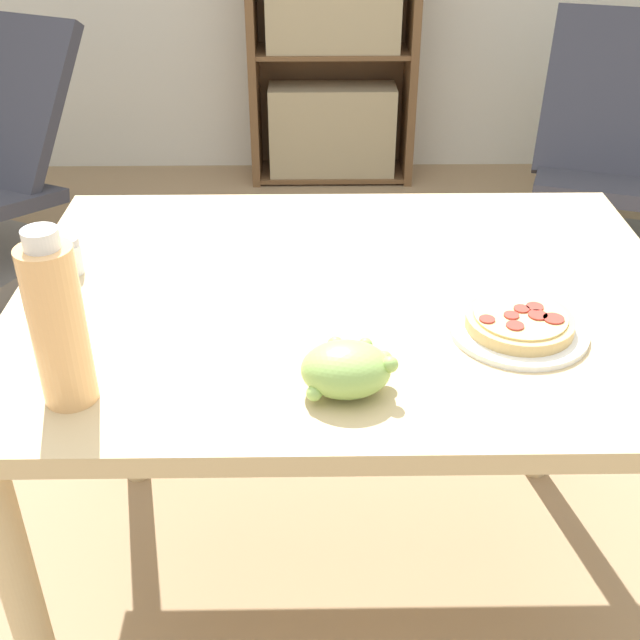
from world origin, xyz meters
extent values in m
plane|color=#9E7F5B|center=(0.00, 0.00, 0.00)|extent=(14.00, 14.00, 0.00)
cube|color=#D1B27F|center=(0.10, 0.00, 0.74)|extent=(1.16, 0.86, 0.03)
cylinder|color=#D1B27F|center=(-0.42, -0.37, 0.36)|extent=(0.06, 0.06, 0.72)
cylinder|color=#D1B27F|center=(-0.42, 0.37, 0.36)|extent=(0.06, 0.06, 0.72)
cylinder|color=#D1B27F|center=(0.62, 0.37, 0.36)|extent=(0.06, 0.06, 0.72)
cylinder|color=white|center=(0.37, -0.14, 0.76)|extent=(0.22, 0.22, 0.01)
cylinder|color=#DBB26B|center=(0.37, -0.14, 0.78)|extent=(0.17, 0.17, 0.02)
cylinder|color=#EACC7A|center=(0.37, -0.14, 0.79)|extent=(0.15, 0.15, 0.00)
cylinder|color=#A83328|center=(0.39, -0.14, 0.79)|extent=(0.03, 0.03, 0.00)
cylinder|color=#A83328|center=(0.31, -0.15, 0.79)|extent=(0.02, 0.02, 0.00)
cylinder|color=#A83328|center=(0.35, -0.14, 0.79)|extent=(0.02, 0.02, 0.00)
cylinder|color=#A83328|center=(0.37, -0.12, 0.79)|extent=(0.03, 0.03, 0.00)
cylinder|color=#A83328|center=(0.41, -0.15, 0.79)|extent=(0.03, 0.03, 0.00)
cylinder|color=#A83328|center=(0.35, -0.17, 0.79)|extent=(0.03, 0.03, 0.00)
cylinder|color=#A83328|center=(0.39, -0.12, 0.79)|extent=(0.03, 0.03, 0.00)
ellipsoid|color=#93BC5B|center=(0.08, -0.29, 0.80)|extent=(0.13, 0.10, 0.08)
sphere|color=#93BC5B|center=(0.14, -0.27, 0.80)|extent=(0.03, 0.03, 0.03)
sphere|color=#93BC5B|center=(0.14, -0.30, 0.81)|extent=(0.02, 0.02, 0.02)
sphere|color=#93BC5B|center=(0.09, -0.25, 0.78)|extent=(0.02, 0.02, 0.02)
sphere|color=#93BC5B|center=(0.10, -0.30, 0.81)|extent=(0.03, 0.03, 0.03)
sphere|color=#93BC5B|center=(0.11, -0.28, 0.77)|extent=(0.02, 0.02, 0.02)
sphere|color=#93BC5B|center=(0.05, -0.30, 0.79)|extent=(0.03, 0.03, 0.03)
sphere|color=#93BC5B|center=(0.04, -0.32, 0.78)|extent=(0.02, 0.02, 0.02)
sphere|color=#93BC5B|center=(0.07, -0.24, 0.81)|extent=(0.02, 0.02, 0.02)
sphere|color=#93BC5B|center=(0.11, -0.24, 0.81)|extent=(0.02, 0.02, 0.02)
sphere|color=#93BC5B|center=(0.05, -0.27, 0.78)|extent=(0.02, 0.02, 0.02)
cylinder|color=#EFB270|center=(-0.30, -0.30, 0.88)|extent=(0.07, 0.07, 0.24)
cylinder|color=white|center=(-0.30, -0.30, 1.01)|extent=(0.05, 0.05, 0.03)
cylinder|color=white|center=(-0.39, 0.07, 0.79)|extent=(0.04, 0.04, 0.06)
cylinder|color=#B7B7BC|center=(-0.39, 0.07, 0.82)|extent=(0.04, 0.04, 0.01)
cube|color=slate|center=(1.13, 1.49, 0.05)|extent=(0.68, 0.69, 0.10)
cube|color=#383842|center=(1.13, 1.42, 0.36)|extent=(0.71, 0.66, 0.14)
cube|color=#383842|center=(1.20, 1.71, 0.60)|extent=(0.68, 0.57, 0.55)
cube|color=brown|center=(0.14, 2.46, 0.02)|extent=(0.67, 0.27, 0.02)
cube|color=tan|center=(0.14, 2.43, 0.23)|extent=(0.58, 0.20, 0.41)
cube|color=brown|center=(0.14, 2.46, 0.59)|extent=(0.67, 0.27, 0.02)
cube|color=tan|center=(0.14, 2.43, 0.80)|extent=(0.58, 0.20, 0.41)
camera|label=1|loc=(0.04, -1.21, 1.45)|focal=45.00mm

